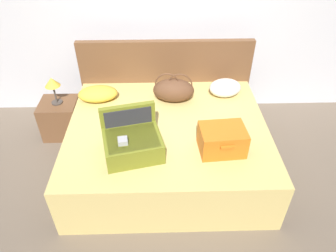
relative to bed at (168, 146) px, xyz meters
name	(u,v)px	position (x,y,z in m)	size (l,w,h in m)	color
ground_plane	(169,193)	(0.00, -0.40, -0.28)	(12.00, 12.00, 0.00)	#6B5B4C
back_wall	(165,12)	(0.00, 1.25, 1.02)	(8.00, 0.10, 2.60)	silver
bed	(168,146)	(0.00, 0.00, 0.00)	(2.04, 1.73, 0.57)	tan
headboard	(166,82)	(0.00, 0.91, 0.26)	(2.08, 0.08, 1.09)	brown
hard_case_large	(132,142)	(-0.33, -0.38, 0.41)	(0.59, 0.54, 0.39)	olive
hard_case_medium	(222,140)	(0.49, -0.37, 0.40)	(0.43, 0.35, 0.24)	#D16619
duffel_bag	(174,90)	(0.08, 0.47, 0.42)	(0.48, 0.32, 0.34)	brown
pillow_near_headboard	(98,94)	(-0.77, 0.50, 0.37)	(0.44, 0.27, 0.16)	gold
pillow_center_head	(225,88)	(0.68, 0.57, 0.38)	(0.37, 0.28, 0.19)	white
nightstand	(61,118)	(-1.30, 0.62, -0.05)	(0.44, 0.40, 0.46)	brown
table_lamp	(52,84)	(-1.30, 0.62, 0.44)	(0.17, 0.17, 0.34)	#3F3833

